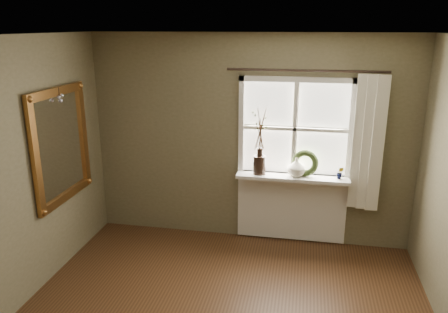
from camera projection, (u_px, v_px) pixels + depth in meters
name	position (u px, v px, depth m)	size (l,w,h in m)	color
ceiling	(208.00, 37.00, 2.92)	(4.50, 4.50, 0.00)	silver
wall_back	(250.00, 140.00, 5.46)	(4.00, 0.10, 2.60)	#696145
window_frame	(295.00, 129.00, 5.24)	(1.36, 0.06, 1.24)	silver
window_sill	(292.00, 177.00, 5.31)	(1.36, 0.26, 0.04)	silver
window_apron	(291.00, 207.00, 5.54)	(1.36, 0.04, 0.88)	silver
dark_jug	(260.00, 165.00, 5.34)	(0.16, 0.16, 0.23)	black
cream_vase	(296.00, 167.00, 5.26)	(0.22, 0.22, 0.23)	silver
wreath	(305.00, 166.00, 5.28)	(0.32, 0.32, 0.08)	#2E3D1B
potted_plant_left	(255.00, 167.00, 5.36)	(0.08, 0.06, 0.16)	#2E3D1B
potted_plant_right	(340.00, 173.00, 5.18)	(0.08, 0.07, 0.15)	#2E3D1B
curtain	(368.00, 144.00, 5.03)	(0.36, 0.12, 1.59)	beige
curtain_rod	(306.00, 71.00, 4.97)	(0.03, 0.03, 1.84)	black
gilt_mirror	(61.00, 145.00, 4.81)	(0.10, 1.07, 1.27)	white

